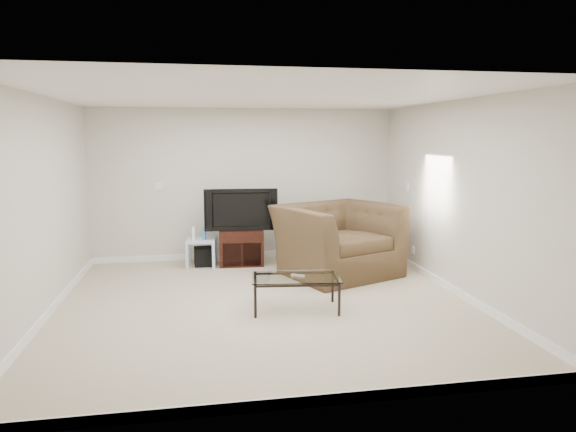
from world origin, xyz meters
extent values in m
plane|color=tan|center=(0.00, 0.00, 0.00)|extent=(5.00, 5.00, 0.00)
plane|color=white|center=(0.00, 0.00, 2.50)|extent=(5.00, 5.00, 0.00)
cube|color=silver|center=(0.00, 2.50, 1.25)|extent=(5.00, 0.02, 2.50)
cube|color=silver|center=(-2.50, 0.00, 1.25)|extent=(0.02, 5.00, 2.50)
cube|color=silver|center=(2.50, 0.00, 1.25)|extent=(0.02, 5.00, 2.50)
cube|color=white|center=(-1.40, 2.49, 1.25)|extent=(0.12, 0.02, 0.12)
cube|color=white|center=(2.49, 1.60, 1.25)|extent=(0.02, 0.09, 0.13)
cube|color=white|center=(2.49, 1.30, 0.30)|extent=(0.02, 0.08, 0.12)
cube|color=black|center=(-0.12, 2.01, 0.48)|extent=(0.41, 0.29, 0.06)
imported|color=black|center=(-0.11, 2.02, 0.91)|extent=(1.08, 0.26, 0.66)
cube|color=black|center=(-0.72, 2.07, 0.15)|extent=(0.30, 0.30, 0.28)
cube|color=white|center=(-0.86, 2.04, 0.53)|extent=(0.06, 0.15, 0.20)
cube|color=#337FCC|center=(-0.69, 2.03, 0.52)|extent=(0.07, 0.13, 0.17)
imported|color=#53361E|center=(1.25, 1.20, 0.70)|extent=(1.88, 1.58, 1.40)
cube|color=#B2B2B7|center=(0.36, -0.26, 0.41)|extent=(0.16, 0.12, 0.02)
camera|label=1|loc=(-0.78, -6.03, 2.02)|focal=32.00mm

